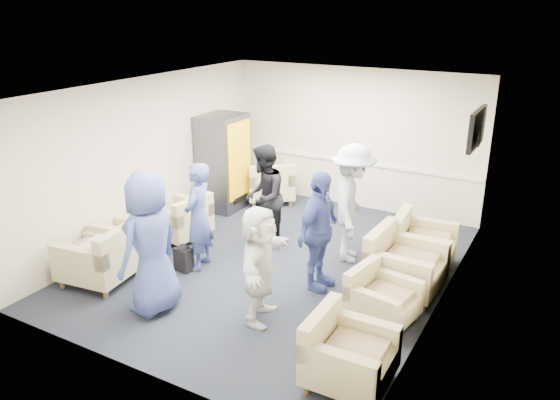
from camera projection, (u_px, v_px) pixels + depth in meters
The scene contains 25 objects.
floor at pixel (275, 263), 8.48m from camera, with size 6.00×6.00×0.00m, color black.
ceiling at pixel (275, 88), 7.55m from camera, with size 6.00×6.00×0.00m, color silver.
back_wall at pixel (353, 139), 10.47m from camera, with size 5.00×0.02×2.70m, color beige.
front_wall at pixel (129, 261), 5.56m from camera, with size 5.00×0.02×2.70m, color beige.
left_wall at pixel (146, 158), 9.16m from camera, with size 0.02×6.00×2.70m, color beige.
right_wall at pixel (447, 211), 6.86m from camera, with size 0.02×6.00×2.70m, color beige.
chair_rail at pixel (351, 161), 10.61m from camera, with size 4.98×0.04×0.06m, color silver.
tv at pixel (477, 129), 8.12m from camera, with size 0.10×1.00×0.58m.
armchair_left_near at pixel (103, 258), 7.81m from camera, with size 1.04×1.04×0.75m.
armchair_left_mid at pixel (126, 244), 8.39m from camera, with size 0.83×0.83×0.64m.
armchair_left_far at pixel (182, 221), 9.23m from camera, with size 0.94×0.94×0.68m.
armchair_right_near at pixel (345, 356), 5.72m from camera, with size 0.86×0.86×0.68m.
armchair_right_midnear at pixel (379, 300), 6.86m from camera, with size 0.87×0.87×0.61m.
armchair_right_midfar at pixel (401, 266), 7.57m from camera, with size 0.97×0.97×0.75m.
armchair_right_far at pixel (420, 245), 8.29m from camera, with size 0.95×0.95×0.70m.
armchair_corner at pixel (270, 185), 10.96m from camera, with size 1.27×1.27×0.72m.
vending_machine at pixel (224, 162), 10.48m from camera, with size 0.75×0.87×1.84m.
backpack at pixel (183, 257), 8.18m from camera, with size 0.28×0.21×0.44m.
pillow at pixel (100, 246), 7.74m from camera, with size 0.49×0.37×0.14m, color beige.
person_front_left at pixel (150, 243), 6.91m from camera, with size 0.93×0.60×1.89m, color #3A488C.
person_mid_left at pixel (198, 217), 8.10m from camera, with size 0.60×0.40×1.65m, color #3A488C.
person_back_left at pixel (264, 197), 8.80m from camera, with size 0.84×0.65×1.72m, color black.
person_back_right at pixel (352, 204), 8.32m from camera, with size 1.20×0.69×1.86m, color silver.
person_mid_right at pixel (319, 231), 7.49m from camera, with size 1.01×0.42×1.72m, color #3A488C.
person_front_right at pixel (260, 264), 6.76m from camera, with size 1.42×0.45×1.53m, color silver.
Camera 1 is at (3.79, -6.61, 3.84)m, focal length 35.00 mm.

